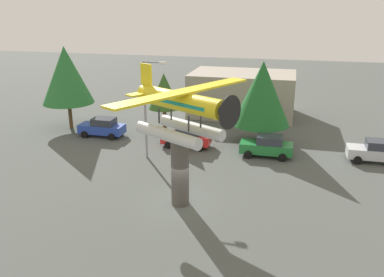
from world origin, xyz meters
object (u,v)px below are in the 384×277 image
Objects in this scene: tree_west at (66,75)px; tree_center_back at (262,93)px; floatplane_monument at (181,110)px; streetlight_primary at (147,103)px; tree_east at (164,91)px; car_near_blue at (102,127)px; car_distant_silver at (376,151)px; car_mid_red at (187,137)px; storefront_building at (242,94)px; car_far_green at (267,146)px; display_pedestal at (180,171)px.

tree_center_back is at bearing -0.29° from tree_west.
tree_center_back is (3.67, 12.66, -1.54)m from floatplane_monument.
tree_west reaches higher than streetlight_primary.
streetlight_primary is at bearing -83.76° from tree_east.
car_near_blue is 1.00× the size of car_distant_silver.
car_mid_red is 15.24m from car_distant_silver.
storefront_building reaches higher than car_distant_silver.
tree_east reaches higher than car_mid_red.
car_far_green is 0.58× the size of tree_center_back.
streetlight_primary is at bearing -110.15° from storefront_building.
car_distant_silver is 0.52× the size of tree_west.
tree_west is at bearing -11.14° from car_mid_red.
tree_west is (-14.83, 12.69, 3.10)m from display_pedestal.
tree_east is (-2.98, 3.03, 3.22)m from car_mid_red.
car_near_blue is 0.73× the size of tree_east.
streetlight_primary reaches higher than display_pedestal.
car_near_blue is at bearing -136.78° from storefront_building.
car_mid_red is at bearing -105.38° from storefront_building.
tree_east is (-0.69, 6.31, -0.41)m from streetlight_primary.
floatplane_monument is at bearing -106.16° from tree_center_back.
floatplane_monument is 1.20× the size of tree_west.
tree_west reaches higher than tree_east.
storefront_building is (3.24, 11.79, 1.46)m from car_mid_red.
storefront_building is 10.05m from tree_center_back.
car_distant_silver is 0.54× the size of streetlight_primary.
tree_center_back is at bearing -173.98° from car_near_blue.
tree_center_back is at bearing -13.59° from car_distant_silver.
display_pedestal is 10.54m from car_mid_red.
car_mid_red is at bearing 102.42° from display_pedestal.
storefront_building is (-3.63, 12.45, 1.46)m from car_far_green.
car_far_green is (4.63, 9.55, -1.31)m from display_pedestal.
tree_east is (9.61, 0.55, -1.19)m from tree_west.
storefront_building is (0.99, 22.00, 0.15)m from display_pedestal.
car_mid_red is 1.00× the size of car_distant_silver.
tree_east is at bearing 175.91° from tree_center_back.
floatplane_monument is 1.33× the size of tree_center_back.
tree_center_back reaches higher than car_far_green.
tree_center_back is at bearing -74.52° from car_far_green.
storefront_building is (-12.00, 11.63, 1.46)m from car_distant_silver.
floatplane_monument is 2.30× the size of car_near_blue.
car_distant_silver is at bearing 67.86° from floatplane_monument.
car_distant_silver is at bearing -179.41° from car_mid_red.
tree_west reaches higher than car_mid_red.
display_pedestal reaches higher than car_far_green.
car_near_blue is (-10.74, 11.14, -5.17)m from floatplane_monument.
car_distant_silver is 18.23m from streetlight_primary.
car_near_blue is 1.00× the size of car_mid_red.
floatplane_monument is 16.32m from car_near_blue.
car_mid_red is 13.56m from tree_west.
tree_west reaches higher than car_distant_silver.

